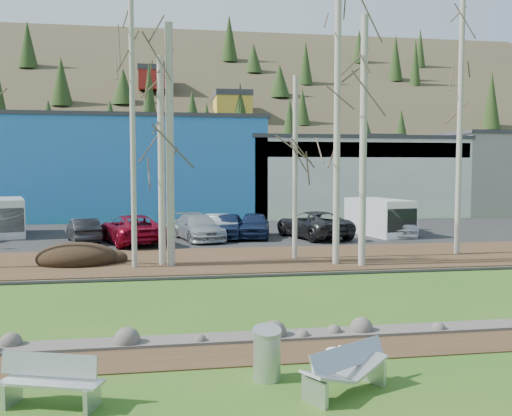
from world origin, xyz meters
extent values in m
plane|color=#295917|center=(0.00, 0.00, 0.00)|extent=(200.00, 200.00, 0.00)
cube|color=#382616|center=(0.00, 2.10, 0.01)|extent=(80.00, 1.80, 0.03)
cube|color=#382616|center=(0.00, 14.50, 0.07)|extent=(80.00, 7.00, 0.15)
cube|color=black|center=(0.00, 25.00, 0.07)|extent=(80.00, 14.00, 0.14)
cube|color=#226DB9|center=(-6.00, 39.00, 4.00)|extent=(20.00, 12.00, 8.00)
cube|color=#333338|center=(-6.00, 39.00, 8.15)|extent=(20.40, 12.24, 0.30)
cube|color=beige|center=(12.00, 39.00, 3.25)|extent=(18.00, 12.00, 6.50)
cube|color=#333338|center=(12.00, 39.00, 6.65)|extent=(18.36, 12.24, 0.30)
cube|color=navy|center=(12.00, 33.10, 5.60)|extent=(17.64, 0.20, 1.20)
cube|color=gray|center=(28.00, 39.00, 3.50)|extent=(14.00, 12.00, 7.00)
cube|color=#333338|center=(28.00, 39.00, 7.15)|extent=(14.28, 12.24, 0.30)
cube|color=#B1B4B6|center=(-6.67, 0.02, 0.22)|extent=(0.25, 0.54, 0.44)
cube|color=#B1B4B6|center=(-5.25, -0.45, 0.22)|extent=(0.25, 0.54, 0.44)
cube|color=#B1B4B6|center=(-6.03, -0.01, 0.69)|extent=(1.73, 0.68, 0.40)
cube|color=#B1B4B6|center=(-5.96, -0.22, 0.45)|extent=(1.85, 1.03, 0.05)
cube|color=#B1B4B6|center=(-1.44, -0.86, 0.23)|extent=(0.37, 0.54, 0.47)
cube|color=#B1B4B6|center=(-0.07, -0.06, 0.23)|extent=(0.37, 0.54, 0.47)
cube|color=#B1B4B6|center=(-0.64, -0.26, 0.63)|extent=(1.75, 1.14, 0.41)
cube|color=#A6A9AB|center=(-1.16, -0.70, 0.42)|extent=(1.06, 0.92, 0.34)
cube|color=#A6A9AB|center=(-0.34, -0.22, 0.42)|extent=(1.06, 0.92, 0.34)
cylinder|color=#B1B4B6|center=(-2.05, 0.47, 0.47)|extent=(0.58, 0.58, 0.94)
cylinder|color=gold|center=(-0.45, 1.38, 0.05)|extent=(0.01, 0.01, 0.10)
cylinder|color=gold|center=(-0.45, 1.44, 0.05)|extent=(0.01, 0.01, 0.10)
ellipsoid|color=white|center=(-0.42, 1.41, 0.16)|extent=(0.36, 0.20, 0.20)
cube|color=gray|center=(-0.42, 1.41, 0.21)|extent=(0.25, 0.17, 0.02)
sphere|color=white|center=(-0.27, 1.36, 0.26)|extent=(0.11, 0.11, 0.11)
cone|color=gold|center=(-0.20, 1.34, 0.26)|extent=(0.07, 0.05, 0.03)
ellipsoid|color=black|center=(-7.62, 14.28, 0.48)|extent=(3.34, 2.36, 0.66)
cylinder|color=#AFA99F|center=(-3.72, 13.18, 5.05)|extent=(0.32, 0.32, 9.79)
cylinder|color=#AFA99F|center=(-5.17, 13.03, 5.74)|extent=(0.21, 0.21, 11.18)
cylinder|color=#AFA99F|center=(-4.06, 13.50, 4.43)|extent=(0.29, 0.29, 8.55)
cylinder|color=#AFA99F|center=(1.73, 14.18, 4.16)|extent=(0.22, 0.22, 8.01)
cylinder|color=#AFA99F|center=(3.10, 12.52, 5.80)|extent=(0.27, 0.27, 11.29)
cylinder|color=#AFA99F|center=(4.06, 12.02, 5.21)|extent=(0.29, 0.29, 10.13)
cylinder|color=#AFA99F|center=(9.53, 14.30, 6.21)|extent=(0.25, 0.25, 12.12)
imported|color=black|center=(-8.28, 21.46, 0.79)|extent=(2.37, 4.17, 1.30)
imported|color=maroon|center=(-5.65, 20.50, 0.91)|extent=(4.05, 6.03, 1.54)
imported|color=#9FA5A8|center=(-2.09, 21.39, 0.86)|extent=(3.13, 5.27, 1.43)
imported|color=#18264A|center=(-0.37, 21.96, 0.87)|extent=(2.54, 4.55, 1.46)
imported|color=silver|center=(-1.01, 22.87, 0.82)|extent=(2.22, 4.33, 1.36)
imported|color=#262729|center=(4.49, 21.35, 0.91)|extent=(3.90, 6.02, 1.54)
imported|color=white|center=(9.92, 22.31, 0.94)|extent=(3.83, 5.90, 1.59)
imported|color=#18264A|center=(1.14, 21.96, 0.87)|extent=(2.54, 4.55, 1.46)
cube|color=white|center=(8.81, 22.24, 1.21)|extent=(2.88, 5.19, 2.14)
cube|color=black|center=(9.16, 20.33, 1.21)|extent=(2.09, 1.35, 1.33)
cube|color=silver|center=(-13.34, 25.47, 1.24)|extent=(3.34, 5.41, 2.20)
cube|color=black|center=(-12.82, 23.54, 1.24)|extent=(2.20, 1.53, 1.36)
camera|label=1|loc=(-4.02, -10.27, 4.14)|focal=40.00mm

